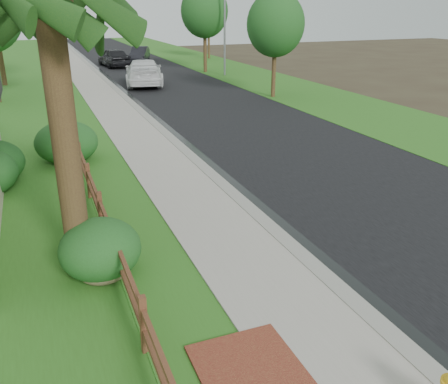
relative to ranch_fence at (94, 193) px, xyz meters
name	(u,v)px	position (x,y,z in m)	size (l,w,h in m)	color
ground	(343,317)	(3.60, -6.40, -0.62)	(120.00, 120.00, 0.00)	#362A1D
road	(148,72)	(8.20, 28.60, -0.61)	(8.00, 90.00, 0.02)	black
curb	(98,73)	(4.00, 28.60, -0.56)	(0.40, 90.00, 0.12)	gray
wet_gutter	(103,74)	(4.35, 28.60, -0.60)	(0.50, 90.00, 0.00)	black
sidewalk	(82,74)	(2.70, 28.60, -0.57)	(2.20, 90.00, 0.10)	#9C9387
grass_strip	(58,76)	(0.80, 28.60, -0.59)	(1.60, 90.00, 0.06)	#2E621C
verge_far	(223,68)	(15.10, 28.60, -0.60)	(6.00, 90.00, 0.04)	#2E621C
ranch_fence	(94,193)	(0.00, 0.00, 0.00)	(0.12, 16.92, 1.10)	#472A17
white_suv	(144,72)	(6.26, 21.50, 0.30)	(2.50, 6.15, 1.79)	silver
dark_car_mid	(114,57)	(6.09, 33.10, 0.24)	(1.99, 4.94, 1.68)	black
dark_car_far	(140,54)	(9.29, 36.75, 0.11)	(1.49, 4.27, 1.41)	black
streetlight	(223,17)	(13.22, 23.85, 3.87)	(1.76, 0.79, 7.92)	gray
boulder	(103,266)	(-0.30, -3.57, -0.25)	(1.11, 0.84, 0.74)	brown
shrub_a	(100,249)	(-0.30, -3.30, 0.02)	(1.69, 1.69, 1.27)	#1F4E1B
shrub_d	(66,142)	(-0.30, 5.05, 0.14)	(2.22, 2.22, 1.51)	#1F4E1B
tree_near_right	(276,25)	(12.60, 13.94, 3.64)	(3.42, 3.42, 6.15)	#382217
tree_mid_right	(205,11)	(12.60, 26.40, 4.23)	(3.85, 3.85, 6.98)	#382217
tree_far_right	(209,20)	(16.59, 36.46, 3.28)	(3.03, 3.03, 5.58)	#382217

